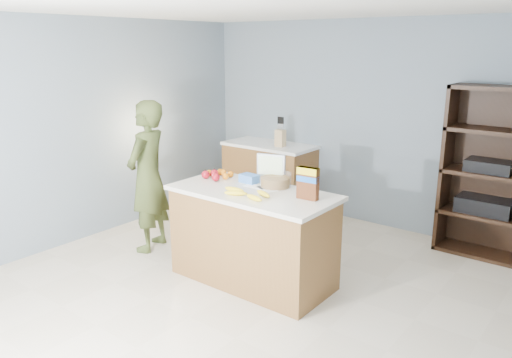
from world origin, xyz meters
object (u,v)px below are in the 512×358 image
Objects in this scene: counter_peninsula at (253,240)px; person at (148,177)px; tv at (271,167)px; cereal_box at (308,181)px; shelving_unit at (489,176)px.

person reaches higher than counter_peninsula.
counter_peninsula is at bearing -84.39° from tv.
tv and cereal_box have the same top height.
tv is (-1.58, -1.72, 0.19)m from shelving_unit.
shelving_unit is 6.37× the size of cereal_box.
cereal_box is at bearing -117.35° from shelving_unit.
cereal_box is at bearing 75.65° from person.
counter_peninsula is at bearing -170.72° from cereal_box.
shelving_unit is 6.38× the size of tv.
shelving_unit reaches higher than cereal_box.
tv reaches higher than counter_peninsula.
shelving_unit is 3.62m from person.
counter_peninsula is 0.85m from cereal_box.
shelving_unit reaches higher than counter_peninsula.
cereal_box is (1.92, 0.15, 0.24)m from person.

